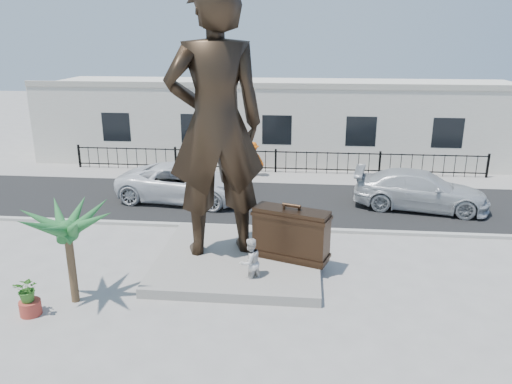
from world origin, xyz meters
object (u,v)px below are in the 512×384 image
statue (216,125)px  tourist (250,262)px  suitcase (291,234)px  car_white (184,183)px

statue → tourist: statue is taller
suitcase → tourist: 1.82m
tourist → car_white: 8.55m
statue → suitcase: (2.41, -0.46, -3.37)m
suitcase → car_white: bearing=147.6°
suitcase → statue: bearing=-171.3°
tourist → statue: bearing=-98.1°
statue → tourist: bearing=106.2°
tourist → car_white: (-3.81, 7.65, 0.07)m
statue → tourist: (1.26, -1.81, -3.75)m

